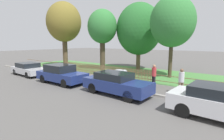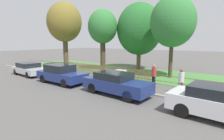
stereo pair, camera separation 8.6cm
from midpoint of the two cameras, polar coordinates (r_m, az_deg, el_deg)
ground_plane at (r=15.33m, az=-10.62°, el=-3.55°), size 120.00×120.00×0.00m
kerb_stone at (r=15.39m, az=-10.35°, el=-3.27°), size 30.11×0.20×0.12m
grass_strip at (r=20.34m, az=3.71°, el=-0.27°), size 30.11×7.29×0.01m
park_fence at (r=17.41m, az=-3.00°, el=-0.15°), size 30.11×0.05×1.04m
parked_car_silver_hatchback at (r=19.51m, az=-25.31°, el=0.37°), size 4.40×1.97×1.26m
parked_car_black_saloon at (r=14.81m, az=-16.05°, el=-1.19°), size 4.41×1.99×1.52m
parked_car_navy_estate at (r=11.14m, az=1.52°, el=-4.30°), size 4.57×1.85×1.42m
parked_car_red_compact at (r=8.96m, az=31.48°, el=-8.95°), size 4.13×2.00×1.46m
covered_motorcycle at (r=14.07m, az=2.95°, el=-1.66°), size 1.83×0.73×1.17m
tree_nearest_kerb at (r=24.29m, az=-15.16°, el=14.74°), size 4.44×4.44×8.44m
tree_behind_motorcycle at (r=20.98m, az=-2.95°, el=13.77°), size 3.43×3.43×7.09m
tree_mid_park at (r=21.38m, az=9.03°, el=13.01°), size 5.29×5.29×7.86m
tree_far_left at (r=17.26m, az=19.36°, el=14.64°), size 4.02×4.02×7.46m
pedestrian_near_fence at (r=11.91m, az=21.85°, el=-3.07°), size 0.45×0.45×1.68m
pedestrian_by_lamp at (r=13.33m, az=13.69°, el=-1.41°), size 0.48×0.48×1.68m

